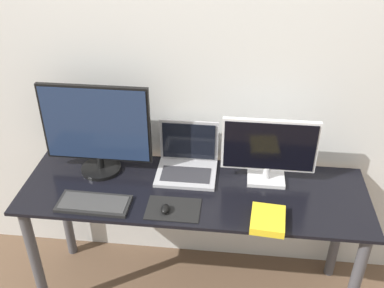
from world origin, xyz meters
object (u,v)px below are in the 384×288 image
laptop (187,160)px  mouse (165,209)px  keyboard (94,204)px  monitor_left (96,130)px  book (268,220)px  monitor_right (269,150)px

laptop → mouse: laptop is taller
laptop → keyboard: (-0.41, -0.34, -0.05)m
monitor_left → keyboard: bearing=-81.1°
monitor_left → keyboard: monitor_left is taller
monitor_left → book: size_ratio=2.78×
monitor_right → mouse: size_ratio=7.29×
mouse → book: bearing=-2.4°
monitor_right → book: (-0.00, -0.33, -0.17)m
monitor_left → laptop: monitor_left is taller
keyboard → mouse: size_ratio=5.42×
mouse → book: same height
keyboard → mouse: bearing=-2.4°
monitor_left → keyboard: size_ratio=1.59×
laptop → book: bearing=-42.0°
mouse → laptop: bearing=79.9°
laptop → keyboard: bearing=-140.7°
monitor_right → laptop: size_ratio=1.51×
keyboard → book: 0.83m
monitor_left → laptop: size_ratio=1.79×
monitor_left → laptop: (0.46, 0.05, -0.19)m
keyboard → book: bearing=-2.4°
monitor_right → keyboard: monitor_right is taller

